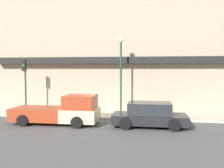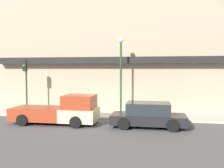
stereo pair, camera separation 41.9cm
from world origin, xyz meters
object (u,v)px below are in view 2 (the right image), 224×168
(traffic_light, at_px, (26,77))
(parked_car, at_px, (148,115))
(fire_hydrant, at_px, (163,112))
(street_lamp, at_px, (121,67))
(pickup_truck, at_px, (61,111))

(traffic_light, bearing_deg, parked_car, -14.55)
(fire_hydrant, bearing_deg, street_lamp, 173.00)
(fire_hydrant, bearing_deg, pickup_truck, -159.03)
(parked_car, bearing_deg, street_lamp, 127.14)
(fire_hydrant, distance_m, traffic_light, 10.18)
(parked_car, bearing_deg, fire_hydrant, 70.46)
(pickup_truck, height_order, traffic_light, traffic_light)
(parked_car, bearing_deg, pickup_truck, -178.69)
(pickup_truck, xyz_separation_m, traffic_light, (-3.60, 2.33, 2.03))
(pickup_truck, bearing_deg, fire_hydrant, 20.62)
(pickup_truck, relative_size, parked_car, 1.24)
(street_lamp, bearing_deg, traffic_light, -176.34)
(pickup_truck, bearing_deg, traffic_light, 146.67)
(traffic_light, bearing_deg, pickup_truck, -32.98)
(street_lamp, xyz_separation_m, traffic_light, (-6.98, -0.45, -0.74))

